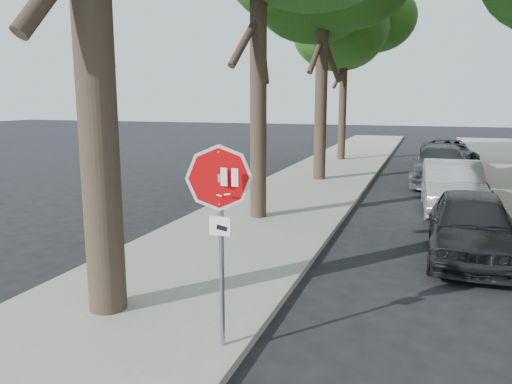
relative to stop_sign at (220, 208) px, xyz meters
The scene contains 10 objects.
ground 2.07m from the stop_sign, ahead, with size 120.00×120.00×0.00m, color black.
sidewalk_left 12.31m from the stop_sign, 98.51° to the left, with size 4.00×55.00×0.12m, color gray.
curb_left 12.17m from the stop_sign, 88.81° to the left, with size 0.12×55.00×0.13m, color #9E9384.
curb_right 13.03m from the stop_sign, 68.86° to the left, with size 0.12×55.00×0.13m, color #9E9384.
stop_sign is the anchor object (origin of this frame).
tree_far 21.88m from the stop_sign, 95.46° to the left, with size 5.29×4.91×9.33m.
car_a 6.42m from the stop_sign, 58.41° to the left, with size 1.66×4.12×1.40m, color black.
car_b 10.50m from the stop_sign, 72.75° to the left, with size 1.56×4.47×1.47m, color #B0B3B9.
car_c 15.33m from the stop_sign, 79.13° to the left, with size 2.04×5.03×1.46m, color #48484D.
car_d 20.56m from the stop_sign, 80.74° to the left, with size 2.24×4.86×1.35m, color black.
Camera 1 is at (1.67, -5.53, 3.26)m, focal length 35.00 mm.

